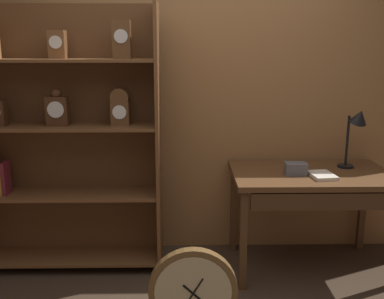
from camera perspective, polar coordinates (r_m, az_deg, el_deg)
The scene contains 7 objects.
back_wood_panel at distance 3.65m, azimuth 0.46°, elevation 6.77°, with size 4.80×0.05×2.60m, color #9E6B3D.
bookshelf at distance 3.48m, azimuth -16.76°, elevation 1.06°, with size 1.47×0.33×2.01m.
workbench at distance 3.47m, azimuth 15.10°, elevation -4.36°, with size 1.19×0.73×0.78m.
desk_lamp at distance 3.59m, azimuth 20.37°, elevation 2.91°, with size 0.20×0.20×0.48m.
toolbox_small at distance 3.36m, azimuth 13.13°, elevation -2.41°, with size 0.16×0.10×0.09m, color #595960.
open_repair_manual at distance 3.36m, azimuth 16.34°, elevation -3.20°, with size 0.16×0.22×0.03m, color silver.
round_clock_large at distance 2.75m, azimuth 0.13°, elevation -17.87°, with size 0.53×0.11×0.57m.
Camera 1 is at (-0.09, -2.24, 1.71)m, focal length 41.60 mm.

